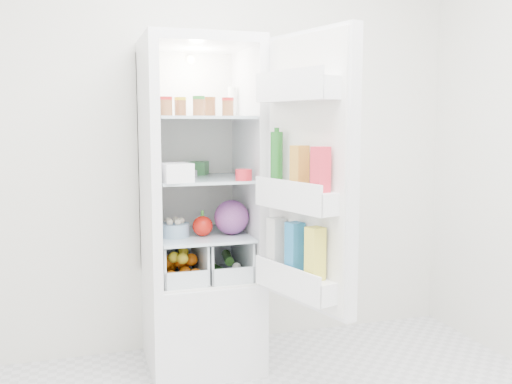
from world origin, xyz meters
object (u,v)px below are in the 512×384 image
object	(u,v)px
red_cabbage	(231,217)
mushroom_bowl	(175,230)
fridge_door	(306,178)
refrigerator	(199,246)

from	to	relation	value
red_cabbage	mushroom_bowl	xyz separation A→B (m)	(-0.31, 0.03, -0.06)
mushroom_bowl	fridge_door	world-z (taller)	fridge_door
fridge_door	refrigerator	bearing A→B (deg)	15.57
mushroom_bowl	red_cabbage	bearing A→B (deg)	-4.95
refrigerator	red_cabbage	bearing A→B (deg)	-39.45
refrigerator	fridge_door	size ratio (longest dim) A/B	1.38
refrigerator	red_cabbage	xyz separation A→B (m)	(0.15, -0.13, 0.18)
mushroom_bowl	fridge_door	size ratio (longest dim) A/B	0.12
refrigerator	fridge_door	world-z (taller)	refrigerator
red_cabbage	mushroom_bowl	size ratio (longest dim) A/B	1.22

